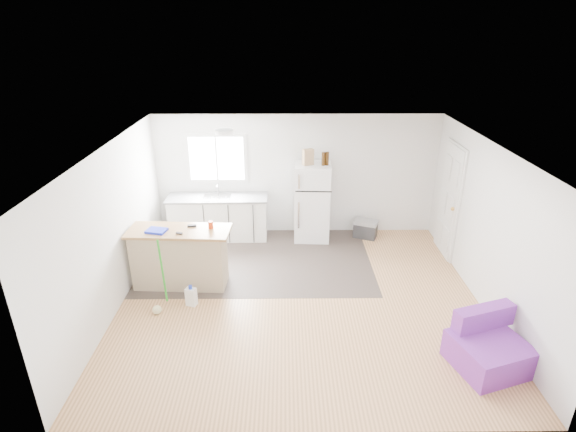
# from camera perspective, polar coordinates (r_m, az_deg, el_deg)

# --- Properties ---
(room) EXTENTS (5.51, 5.01, 2.41)m
(room) POSITION_cam_1_polar(r_m,az_deg,el_deg) (6.55, 1.68, -1.69)
(room) COLOR #9D6B42
(room) RESTS_ON ground
(vinyl_zone) EXTENTS (4.05, 2.50, 0.00)m
(vinyl_zone) POSITION_cam_1_polar(r_m,az_deg,el_deg) (8.22, -3.82, -5.55)
(vinyl_zone) COLOR #382E2A
(vinyl_zone) RESTS_ON floor
(window) EXTENTS (1.18, 0.06, 0.98)m
(window) POSITION_cam_1_polar(r_m,az_deg,el_deg) (8.85, -9.04, 7.23)
(window) COLOR white
(window) RESTS_ON back_wall
(interior_door) EXTENTS (0.11, 0.92, 2.10)m
(interior_door) POSITION_cam_1_polar(r_m,az_deg,el_deg) (8.57, 19.81, 1.79)
(interior_door) COLOR white
(interior_door) RESTS_ON right_wall
(ceiling_fixture) EXTENTS (0.30, 0.30, 0.07)m
(ceiling_fixture) POSITION_cam_1_polar(r_m,az_deg,el_deg) (7.37, -8.09, 10.53)
(ceiling_fixture) COLOR white
(ceiling_fixture) RESTS_ON ceiling
(kitchen_cabinets) EXTENTS (1.95, 0.64, 1.14)m
(kitchen_cabinets) POSITION_cam_1_polar(r_m,az_deg,el_deg) (8.95, -8.82, -0.11)
(kitchen_cabinets) COLOR white
(kitchen_cabinets) RESTS_ON floor
(peninsula) EXTENTS (1.63, 0.70, 0.98)m
(peninsula) POSITION_cam_1_polar(r_m,az_deg,el_deg) (7.46, -13.56, -5.10)
(peninsula) COLOR tan
(peninsula) RESTS_ON floor
(refrigerator) EXTENTS (0.70, 0.67, 1.52)m
(refrigerator) POSITION_cam_1_polar(r_m,az_deg,el_deg) (8.72, 3.08, 1.78)
(refrigerator) COLOR white
(refrigerator) RESTS_ON floor
(cooler) EXTENTS (0.54, 0.46, 0.35)m
(cooler) POSITION_cam_1_polar(r_m,az_deg,el_deg) (9.10, 9.81, -1.60)
(cooler) COLOR #2C2D2F
(cooler) RESTS_ON floor
(purple_seat) EXTENTS (1.02, 1.01, 0.68)m
(purple_seat) POSITION_cam_1_polar(r_m,az_deg,el_deg) (6.34, 24.03, -15.03)
(purple_seat) COLOR purple
(purple_seat) RESTS_ON floor
(cleaner_jug) EXTENTS (0.18, 0.15, 0.34)m
(cleaner_jug) POSITION_cam_1_polar(r_m,az_deg,el_deg) (7.07, -12.19, -9.96)
(cleaner_jug) COLOR white
(cleaner_jug) RESTS_ON floor
(mop) EXTENTS (0.23, 0.35, 1.24)m
(mop) POSITION_cam_1_polar(r_m,az_deg,el_deg) (6.98, -16.10, -10.05)
(mop) COLOR green
(mop) RESTS_ON floor
(red_cup) EXTENTS (0.10, 0.10, 0.12)m
(red_cup) POSITION_cam_1_polar(r_m,az_deg,el_deg) (7.16, -9.79, -1.12)
(red_cup) COLOR red
(red_cup) RESTS_ON peninsula
(blue_tray) EXTENTS (0.34, 0.28, 0.04)m
(blue_tray) POSITION_cam_1_polar(r_m,az_deg,el_deg) (7.26, -16.35, -1.79)
(blue_tray) COLOR #1525C6
(blue_tray) RESTS_ON peninsula
(tool_a) EXTENTS (0.15, 0.07, 0.03)m
(tool_a) POSITION_cam_1_polar(r_m,az_deg,el_deg) (7.30, -12.10, -1.21)
(tool_a) COLOR black
(tool_a) RESTS_ON peninsula
(tool_b) EXTENTS (0.11, 0.07, 0.03)m
(tool_b) POSITION_cam_1_polar(r_m,az_deg,el_deg) (7.09, -13.65, -2.15)
(tool_b) COLOR black
(tool_b) RESTS_ON peninsula
(cardboard_box) EXTENTS (0.22, 0.17, 0.30)m
(cardboard_box) POSITION_cam_1_polar(r_m,az_deg,el_deg) (8.39, 2.57, 7.48)
(cardboard_box) COLOR #A07E5B
(cardboard_box) RESTS_ON refrigerator
(bottle_left) EXTENTS (0.07, 0.07, 0.25)m
(bottle_left) POSITION_cam_1_polar(r_m,az_deg,el_deg) (8.38, 4.53, 7.24)
(bottle_left) COLOR #351F09
(bottle_left) RESTS_ON refrigerator
(bottle_right) EXTENTS (0.08, 0.08, 0.25)m
(bottle_right) POSITION_cam_1_polar(r_m,az_deg,el_deg) (8.40, 4.98, 7.27)
(bottle_right) COLOR #351F09
(bottle_right) RESTS_ON refrigerator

